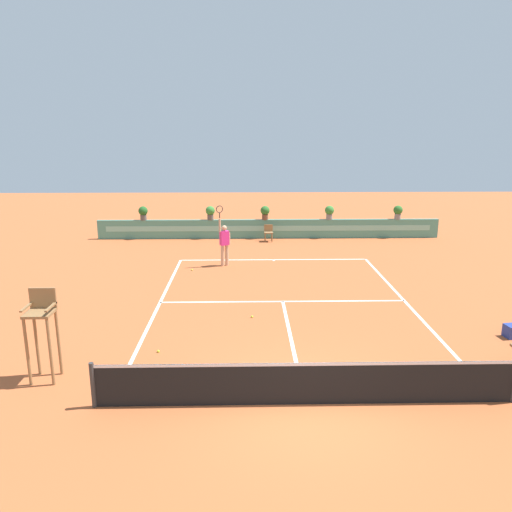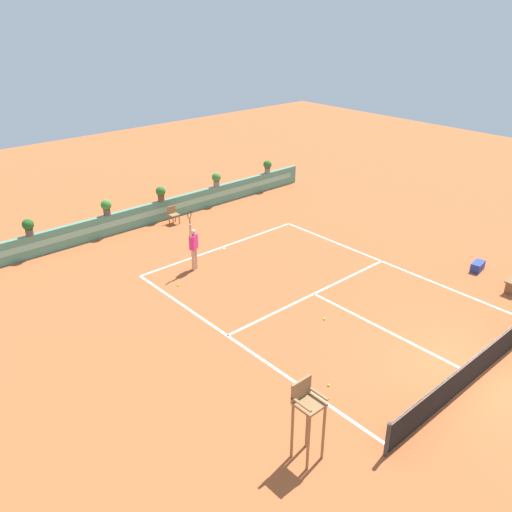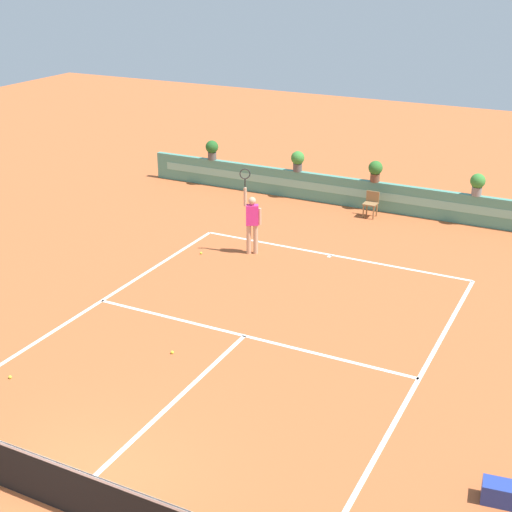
{
  "view_description": "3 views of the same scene",
  "coord_description": "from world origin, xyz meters",
  "px_view_note": "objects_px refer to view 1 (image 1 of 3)",
  "views": [
    {
      "loc": [
        -1.24,
        -9.29,
        5.62
      ],
      "look_at": [
        -0.85,
        8.68,
        1.0
      ],
      "focal_mm": 34.71,
      "sensor_mm": 36.0,
      "label": 1
    },
    {
      "loc": [
        -12.85,
        -4.9,
        9.76
      ],
      "look_at": [
        -0.85,
        8.68,
        1.0
      ],
      "focal_mm": 37.05,
      "sensor_mm": 36.0,
      "label": 2
    },
    {
      "loc": [
        6.98,
        -6.85,
        8.25
      ],
      "look_at": [
        -0.85,
        8.68,
        1.0
      ],
      "focal_mm": 51.47,
      "sensor_mm": 36.0,
      "label": 3
    }
  ],
  "objects_px": {
    "ball_kid_chair": "(268,232)",
    "tennis_ball_near_baseline": "(252,317)",
    "tennis_player": "(224,241)",
    "potted_plant_far_right": "(398,211)",
    "tennis_ball_mid_court": "(192,270)",
    "potted_plant_left": "(210,212)",
    "potted_plant_right": "(329,212)",
    "potted_plant_centre": "(265,212)",
    "potted_plant_far_left": "(143,212)",
    "tennis_ball_by_sideline": "(158,351)",
    "umpire_chair": "(42,324)"
  },
  "relations": [
    {
      "from": "ball_kid_chair",
      "to": "tennis_ball_near_baseline",
      "type": "xyz_separation_m",
      "value": [
        -1.0,
        -10.7,
        -0.44
      ]
    },
    {
      "from": "tennis_player",
      "to": "potted_plant_far_right",
      "type": "xyz_separation_m",
      "value": [
        8.95,
        5.42,
        0.36
      ]
    },
    {
      "from": "tennis_ball_mid_court",
      "to": "potted_plant_left",
      "type": "bearing_deg",
      "value": 86.64
    },
    {
      "from": "tennis_player",
      "to": "potted_plant_left",
      "type": "height_order",
      "value": "tennis_player"
    },
    {
      "from": "potted_plant_right",
      "to": "potted_plant_left",
      "type": "bearing_deg",
      "value": 180.0
    },
    {
      "from": "potted_plant_right",
      "to": "ball_kid_chair",
      "type": "bearing_deg",
      "value": -167.27
    },
    {
      "from": "tennis_ball_near_baseline",
      "to": "potted_plant_centre",
      "type": "relative_size",
      "value": 0.09
    },
    {
      "from": "tennis_ball_near_baseline",
      "to": "potted_plant_far_right",
      "type": "distance_m",
      "value": 13.95
    },
    {
      "from": "ball_kid_chair",
      "to": "tennis_player",
      "type": "height_order",
      "value": "tennis_player"
    },
    {
      "from": "ball_kid_chair",
      "to": "potted_plant_far_left",
      "type": "distance_m",
      "value": 6.63
    },
    {
      "from": "potted_plant_far_left",
      "to": "tennis_ball_mid_court",
      "type": "bearing_deg",
      "value": -63.0
    },
    {
      "from": "potted_plant_far_right",
      "to": "tennis_ball_mid_court",
      "type": "bearing_deg",
      "value": -149.01
    },
    {
      "from": "tennis_player",
      "to": "potted_plant_centre",
      "type": "relative_size",
      "value": 3.57
    },
    {
      "from": "tennis_ball_mid_court",
      "to": "tennis_ball_by_sideline",
      "type": "relative_size",
      "value": 1.0
    },
    {
      "from": "potted_plant_far_right",
      "to": "potted_plant_centre",
      "type": "xyz_separation_m",
      "value": [
        -7.02,
        0.0,
        0.0
      ]
    },
    {
      "from": "potted_plant_far_right",
      "to": "potted_plant_left",
      "type": "relative_size",
      "value": 1.0
    },
    {
      "from": "potted_plant_centre",
      "to": "potted_plant_right",
      "type": "bearing_deg",
      "value": 0.0
    },
    {
      "from": "tennis_player",
      "to": "ball_kid_chair",
      "type": "bearing_deg",
      "value": 66.12
    },
    {
      "from": "ball_kid_chair",
      "to": "potted_plant_right",
      "type": "relative_size",
      "value": 1.17
    },
    {
      "from": "potted_plant_far_left",
      "to": "umpire_chair",
      "type": "bearing_deg",
      "value": -87.28
    },
    {
      "from": "umpire_chair",
      "to": "potted_plant_centre",
      "type": "distance_m",
      "value": 16.15
    },
    {
      "from": "tennis_ball_near_baseline",
      "to": "umpire_chair",
      "type": "bearing_deg",
      "value": -142.45
    },
    {
      "from": "tennis_ball_by_sideline",
      "to": "potted_plant_right",
      "type": "height_order",
      "value": "potted_plant_right"
    },
    {
      "from": "tennis_ball_near_baseline",
      "to": "tennis_player",
      "type": "bearing_deg",
      "value": 100.17
    },
    {
      "from": "potted_plant_far_right",
      "to": "ball_kid_chair",
      "type": "bearing_deg",
      "value": -173.92
    },
    {
      "from": "tennis_player",
      "to": "tennis_ball_near_baseline",
      "type": "bearing_deg",
      "value": -79.83
    },
    {
      "from": "tennis_ball_by_sideline",
      "to": "potted_plant_centre",
      "type": "distance_m",
      "value": 14.28
    },
    {
      "from": "umpire_chair",
      "to": "potted_plant_far_left",
      "type": "bearing_deg",
      "value": 92.72
    },
    {
      "from": "tennis_ball_by_sideline",
      "to": "potted_plant_right",
      "type": "relative_size",
      "value": 0.09
    },
    {
      "from": "umpire_chair",
      "to": "potted_plant_centre",
      "type": "bearing_deg",
      "value": 69.5
    },
    {
      "from": "potted_plant_centre",
      "to": "potted_plant_far_right",
      "type": "bearing_deg",
      "value": 0.0
    },
    {
      "from": "potted_plant_centre",
      "to": "tennis_ball_mid_court",
      "type": "bearing_deg",
      "value": -117.69
    },
    {
      "from": "tennis_ball_mid_court",
      "to": "potted_plant_centre",
      "type": "height_order",
      "value": "potted_plant_centre"
    },
    {
      "from": "ball_kid_chair",
      "to": "potted_plant_far_right",
      "type": "distance_m",
      "value": 6.97
    },
    {
      "from": "tennis_ball_by_sideline",
      "to": "potted_plant_far_left",
      "type": "bearing_deg",
      "value": 102.48
    },
    {
      "from": "tennis_ball_mid_court",
      "to": "tennis_ball_by_sideline",
      "type": "bearing_deg",
      "value": -90.61
    },
    {
      "from": "tennis_player",
      "to": "potted_plant_centre",
      "type": "bearing_deg",
      "value": 70.46
    },
    {
      "from": "tennis_player",
      "to": "tennis_ball_mid_court",
      "type": "xyz_separation_m",
      "value": [
        -1.31,
        -0.74,
        -1.02
      ]
    },
    {
      "from": "ball_kid_chair",
      "to": "potted_plant_far_left",
      "type": "xyz_separation_m",
      "value": [
        -6.53,
        0.73,
        0.93
      ]
    },
    {
      "from": "tennis_player",
      "to": "tennis_ball_by_sideline",
      "type": "distance_m",
      "value": 8.57
    },
    {
      "from": "potted_plant_far_right",
      "to": "tennis_ball_near_baseline",
      "type": "bearing_deg",
      "value": -124.55
    },
    {
      "from": "umpire_chair",
      "to": "potted_plant_left",
      "type": "bearing_deg",
      "value": 79.57
    },
    {
      "from": "tennis_ball_near_baseline",
      "to": "potted_plant_right",
      "type": "xyz_separation_m",
      "value": [
        4.24,
        11.43,
        1.38
      ]
    },
    {
      "from": "tennis_ball_by_sideline",
      "to": "potted_plant_far_right",
      "type": "distance_m",
      "value": 17.31
    },
    {
      "from": "tennis_player",
      "to": "potted_plant_far_right",
      "type": "height_order",
      "value": "tennis_player"
    },
    {
      "from": "potted_plant_centre",
      "to": "tennis_player",
      "type": "bearing_deg",
      "value": -109.54
    },
    {
      "from": "tennis_player",
      "to": "potted_plant_far_left",
      "type": "relative_size",
      "value": 3.57
    },
    {
      "from": "potted_plant_far_left",
      "to": "potted_plant_right",
      "type": "bearing_deg",
      "value": 0.0
    },
    {
      "from": "ball_kid_chair",
      "to": "potted_plant_far_right",
      "type": "bearing_deg",
      "value": 6.08
    },
    {
      "from": "tennis_ball_near_baseline",
      "to": "tennis_ball_by_sideline",
      "type": "xyz_separation_m",
      "value": [
        -2.47,
        -2.39,
        0.0
      ]
    }
  ]
}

